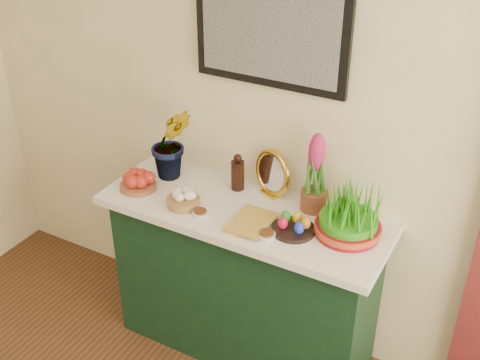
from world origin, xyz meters
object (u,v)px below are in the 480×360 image
object	(u,v)px
mirror	(272,173)
hyacinth_green	(171,132)
sideboard	(245,283)
wheatgrass_sabzeh	(349,214)
book	(235,217)

from	to	relation	value
mirror	hyacinth_green	bearing A→B (deg)	-170.63
sideboard	wheatgrass_sabzeh	world-z (taller)	wheatgrass_sabzeh
hyacinth_green	book	bearing A→B (deg)	-64.43
book	wheatgrass_sabzeh	distance (m)	0.52
sideboard	hyacinth_green	world-z (taller)	hyacinth_green
mirror	sideboard	bearing A→B (deg)	-107.12
hyacinth_green	wheatgrass_sabzeh	bearing A→B (deg)	-45.00
sideboard	hyacinth_green	distance (m)	0.86
sideboard	hyacinth_green	xyz separation A→B (m)	(-0.47, 0.09, 0.72)
mirror	wheatgrass_sabzeh	bearing A→B (deg)	-17.59
sideboard	wheatgrass_sabzeh	xyz separation A→B (m)	(0.50, 0.03, 0.57)
sideboard	book	xyz separation A→B (m)	(0.00, -0.11, 0.48)
hyacinth_green	wheatgrass_sabzeh	size ratio (longest dim) A/B	1.70
hyacinth_green	mirror	xyz separation A→B (m)	(0.52, 0.09, -0.14)
hyacinth_green	mirror	distance (m)	0.55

